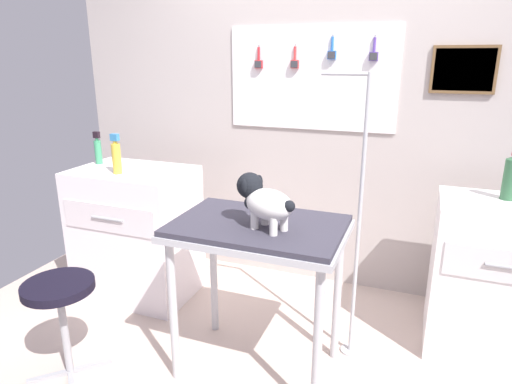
% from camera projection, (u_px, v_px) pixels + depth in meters
% --- Properties ---
extents(rear_wall_panel, '(4.00, 0.11, 2.30)m').
position_uv_depth(rear_wall_panel, '(326.00, 131.00, 3.18)').
color(rear_wall_panel, '#B6AAA5').
rests_on(rear_wall_panel, ground).
extents(grooming_table, '(0.89, 0.60, 0.86)m').
position_uv_depth(grooming_table, '(258.00, 241.00, 2.27)').
color(grooming_table, '#B7B7BC').
rests_on(grooming_table, ground).
extents(grooming_arm, '(0.29, 0.11, 1.60)m').
position_uv_depth(grooming_arm, '(356.00, 234.00, 2.41)').
color(grooming_arm, '#B7B7BC').
rests_on(grooming_arm, ground).
extents(dog, '(0.36, 0.25, 0.26)m').
position_uv_depth(dog, '(263.00, 200.00, 2.14)').
color(dog, white).
rests_on(dog, grooming_table).
extents(counter_left, '(0.80, 0.58, 0.93)m').
position_uv_depth(counter_left, '(137.00, 232.00, 3.17)').
color(counter_left, white).
rests_on(counter_left, ground).
extents(cabinet_right, '(0.68, 0.54, 0.91)m').
position_uv_depth(cabinet_right, '(494.00, 279.00, 2.53)').
color(cabinet_right, white).
rests_on(cabinet_right, ground).
extents(stool, '(0.36, 0.36, 0.56)m').
position_uv_depth(stool, '(60.00, 299.00, 2.30)').
color(stool, '#9E9EA3').
rests_on(stool, ground).
extents(detangler_spray, '(0.06, 0.06, 0.26)m').
position_uv_depth(detangler_spray, '(116.00, 156.00, 2.90)').
color(detangler_spray, gold).
rests_on(detangler_spray, counter_left).
extents(pump_bottle_white, '(0.05, 0.05, 0.23)m').
position_uv_depth(pump_bottle_white, '(98.00, 150.00, 3.17)').
color(pump_bottle_white, '#3D9666').
rests_on(pump_bottle_white, counter_left).
extents(soda_bottle, '(0.08, 0.08, 0.27)m').
position_uv_depth(soda_bottle, '(510.00, 178.00, 2.44)').
color(soda_bottle, '#326640').
rests_on(soda_bottle, cabinet_right).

